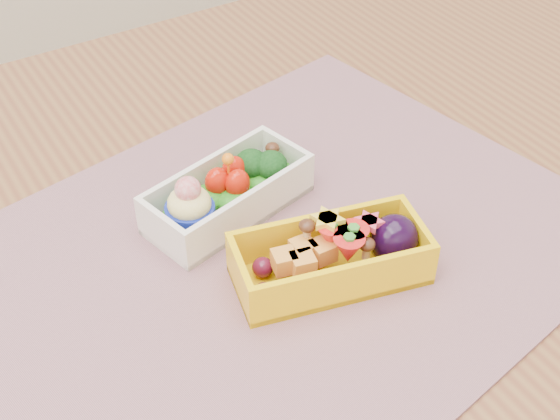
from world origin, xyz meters
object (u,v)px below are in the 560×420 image
table (226,339)px  bento_white (227,193)px  bento_yellow (335,256)px  placemat (275,253)px

table → bento_white: 0.13m
bento_yellow → placemat: bearing=130.9°
placemat → bento_white: 0.07m
placemat → bento_yellow: 0.06m
table → placemat: size_ratio=2.33×
table → bento_yellow: 0.15m
table → placemat: 0.11m
placemat → bento_yellow: (0.02, -0.05, 0.02)m
table → bento_yellow: size_ratio=7.51×
table → bento_white: (0.03, 0.05, 0.12)m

